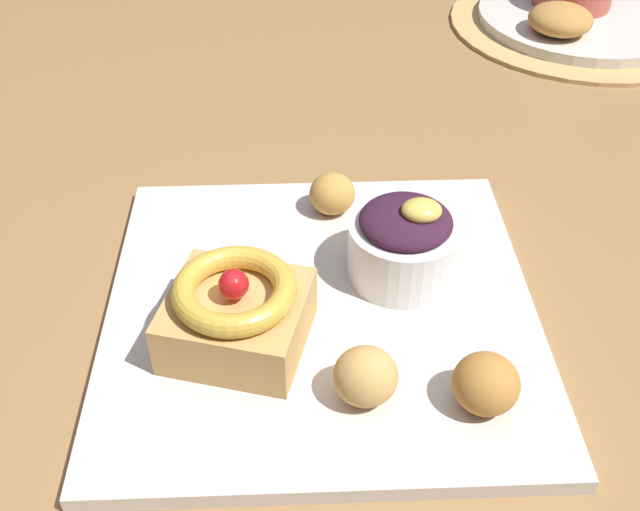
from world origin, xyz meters
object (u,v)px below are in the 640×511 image
at_px(back_pastry, 561,19).
at_px(fritter_back, 332,194).
at_px(front_plate, 321,310).
at_px(cake_slice, 236,312).
at_px(fritter_front, 486,384).
at_px(berry_ramekin, 404,242).
at_px(back_plate, 584,17).
at_px(fritter_middle, 365,376).

bearing_deg(back_pastry, fritter_back, -130.52).
bearing_deg(front_plate, cake_slice, -149.45).
relative_size(fritter_front, back_pastry, 0.57).
bearing_deg(berry_ramekin, back_pastry, 60.31).
relative_size(berry_ramekin, fritter_back, 2.19).
bearing_deg(berry_ramekin, back_plate, 58.70).
distance_m(cake_slice, fritter_back, 0.16).
relative_size(fritter_back, back_plate, 0.14).
bearing_deg(fritter_front, berry_ramekin, 105.77).
xyz_separation_m(berry_ramekin, fritter_middle, (-0.04, -0.11, -0.01)).
bearing_deg(front_plate, back_pastry, 56.20).
distance_m(berry_ramekin, back_plate, 0.54).
distance_m(berry_ramekin, fritter_front, 0.13).
relative_size(fritter_middle, back_pastry, 0.55).
bearing_deg(back_pastry, cake_slice, -126.59).
bearing_deg(fritter_middle, fritter_back, 92.98).
relative_size(berry_ramekin, fritter_front, 1.95).
relative_size(front_plate, back_plate, 1.18).
bearing_deg(fritter_back, back_plate, 49.39).
distance_m(cake_slice, fritter_middle, 0.09).
relative_size(fritter_front, fritter_middle, 1.03).
xyz_separation_m(fritter_front, back_pastry, (0.19, 0.52, 0.00)).
relative_size(berry_ramekin, back_plate, 0.32).
xyz_separation_m(front_plate, fritter_middle, (0.02, -0.08, 0.02)).
xyz_separation_m(berry_ramekin, back_plate, (0.28, 0.46, -0.03)).
bearing_deg(cake_slice, fritter_middle, -32.30).
height_order(front_plate, berry_ramekin, berry_ramekin).
bearing_deg(back_pastry, berry_ramekin, -119.69).
xyz_separation_m(front_plate, back_plate, (0.34, 0.49, 0.01)).
height_order(front_plate, cake_slice, cake_slice).
distance_m(fritter_back, back_plate, 0.50).
distance_m(fritter_middle, back_plate, 0.65).
xyz_separation_m(cake_slice, fritter_front, (0.15, -0.06, -0.01)).
bearing_deg(back_pastry, back_plate, 48.91).
xyz_separation_m(berry_ramekin, back_pastry, (0.23, 0.40, -0.01)).
height_order(fritter_middle, back_plate, fritter_middle).
distance_m(fritter_front, back_pastry, 0.56).
xyz_separation_m(front_plate, back_pastry, (0.29, 0.43, 0.03)).
xyz_separation_m(cake_slice, berry_ramekin, (0.12, 0.06, 0.00)).
xyz_separation_m(front_plate, fritter_back, (0.01, 0.11, 0.02)).
distance_m(berry_ramekin, fritter_middle, 0.12).
xyz_separation_m(fritter_front, fritter_middle, (-0.07, 0.01, 0.00)).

